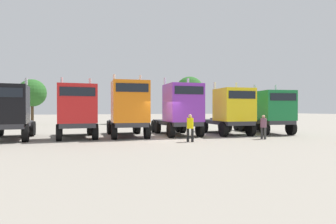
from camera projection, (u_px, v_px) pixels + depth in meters
name	position (u px, v px, depth m)	size (l,w,h in m)	color
ground	(163.00, 139.00, 18.87)	(200.00, 200.00, 0.00)	gray
semi_truck_black	(8.00, 112.00, 17.93)	(2.95, 6.32, 4.09)	#333338
semi_truck_red	(77.00, 110.00, 19.07)	(2.86, 5.94, 4.20)	#333338
semi_truck_orange	(129.00, 109.00, 19.90)	(2.71, 6.46, 4.50)	#333338
semi_truck_purple	(180.00, 109.00, 21.10)	(2.56, 6.11, 4.42)	#333338
semi_truck_yellow	(230.00, 111.00, 21.89)	(2.75, 6.17, 4.15)	#333338
semi_truck_green	(269.00, 112.00, 22.91)	(3.33, 6.71, 4.03)	#333338
visitor_in_hivis	(190.00, 126.00, 17.17)	(0.55, 0.55, 1.68)	black
visitor_with_camera	(263.00, 125.00, 18.79)	(0.46, 0.46, 1.61)	#393939
oak_far_left	(32.00, 93.00, 36.63)	(3.56, 3.56, 5.91)	#4C3823
oak_far_centre	(129.00, 94.00, 38.91)	(3.37, 3.37, 5.79)	#4C3823
oak_far_right	(190.00, 91.00, 38.04)	(3.81, 3.81, 6.41)	#4C3823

